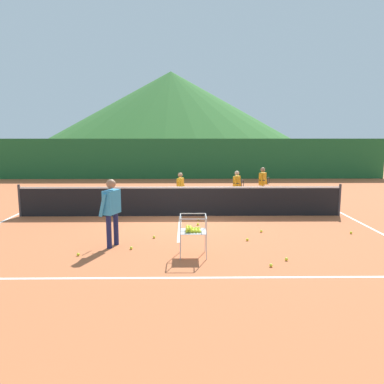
% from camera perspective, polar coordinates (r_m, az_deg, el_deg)
% --- Properties ---
extents(ground_plane, '(120.00, 120.00, 0.00)m').
position_cam_1_polar(ground_plane, '(12.39, -1.74, -3.64)').
color(ground_plane, '#BC6038').
extents(line_baseline_near, '(10.93, 0.08, 0.01)m').
position_cam_1_polar(line_baseline_near, '(7.23, -2.47, -12.83)').
color(line_baseline_near, white).
rests_on(line_baseline_near, ground).
extents(line_baseline_far, '(10.93, 0.08, 0.01)m').
position_cam_1_polar(line_baseline_far, '(17.78, -1.45, 0.18)').
color(line_baseline_far, white).
rests_on(line_baseline_far, ground).
extents(line_sideline_west, '(0.08, 10.86, 0.01)m').
position_cam_1_polar(line_sideline_west, '(13.62, -25.43, -3.35)').
color(line_sideline_west, white).
rests_on(line_sideline_west, ground).
extents(line_sideline_east, '(0.08, 10.86, 0.01)m').
position_cam_1_polar(line_sideline_east, '(13.45, 22.26, -3.29)').
color(line_sideline_east, white).
rests_on(line_sideline_east, ground).
extents(line_service_center, '(0.08, 6.11, 0.01)m').
position_cam_1_polar(line_service_center, '(12.39, -1.74, -3.63)').
color(line_service_center, white).
rests_on(line_service_center, ground).
extents(tennis_net, '(10.51, 0.08, 1.05)m').
position_cam_1_polar(tennis_net, '(12.29, -1.76, -1.37)').
color(tennis_net, '#333338').
rests_on(tennis_net, ground).
extents(instructor, '(0.47, 0.81, 1.62)m').
position_cam_1_polar(instructor, '(9.10, -12.07, -2.14)').
color(instructor, '#191E4C').
rests_on(instructor, ground).
extents(student_0, '(0.33, 0.52, 1.28)m').
position_cam_1_polar(student_0, '(13.72, -1.77, 0.83)').
color(student_0, black).
rests_on(student_0, ground).
extents(student_1, '(0.41, 0.70, 1.28)m').
position_cam_1_polar(student_1, '(14.42, 6.81, 1.19)').
color(student_1, silver).
rests_on(student_1, ground).
extents(student_2, '(0.43, 0.73, 1.36)m').
position_cam_1_polar(student_2, '(15.16, 10.65, 1.64)').
color(student_2, silver).
rests_on(student_2, ground).
extents(ball_cart, '(0.58, 0.58, 0.90)m').
position_cam_1_polar(ball_cart, '(8.29, 0.05, -5.72)').
color(ball_cart, '#B7B7BC').
rests_on(ball_cart, ground).
extents(tennis_ball_1, '(0.07, 0.07, 0.07)m').
position_cam_1_polar(tennis_ball_1, '(10.53, 10.43, -5.83)').
color(tennis_ball_1, yellow).
rests_on(tennis_ball_1, ground).
extents(tennis_ball_2, '(0.07, 0.07, 0.07)m').
position_cam_1_polar(tennis_ball_2, '(7.93, 11.85, -10.78)').
color(tennis_ball_2, yellow).
rests_on(tennis_ball_2, ground).
extents(tennis_ball_4, '(0.07, 0.07, 0.07)m').
position_cam_1_polar(tennis_ball_4, '(8.80, -16.82, -9.01)').
color(tennis_ball_4, yellow).
rests_on(tennis_ball_4, ground).
extents(tennis_ball_5, '(0.07, 0.07, 0.07)m').
position_cam_1_polar(tennis_ball_5, '(11.75, 0.97, -4.16)').
color(tennis_ball_5, yellow).
rests_on(tennis_ball_5, ground).
extents(tennis_ball_6, '(0.07, 0.07, 0.07)m').
position_cam_1_polar(tennis_ball_6, '(11.14, 0.90, -4.88)').
color(tennis_ball_6, yellow).
rests_on(tennis_ball_6, ground).
extents(tennis_ball_7, '(0.07, 0.07, 0.07)m').
position_cam_1_polar(tennis_ball_7, '(8.99, -9.17, -8.34)').
color(tennis_ball_7, yellow).
rests_on(tennis_ball_7, ground).
extents(tennis_ball_8, '(0.07, 0.07, 0.07)m').
position_cam_1_polar(tennis_ball_8, '(8.37, 14.09, -9.81)').
color(tennis_ball_8, yellow).
rests_on(tennis_ball_8, ground).
extents(tennis_ball_9, '(0.07, 0.07, 0.07)m').
position_cam_1_polar(tennis_ball_9, '(9.83, -5.76, -6.79)').
color(tennis_ball_9, yellow).
rests_on(tennis_ball_9, ground).
extents(tennis_ball_10, '(0.07, 0.07, 0.07)m').
position_cam_1_polar(tennis_ball_10, '(9.66, 8.37, -7.11)').
color(tennis_ball_10, yellow).
rests_on(tennis_ball_10, ground).
extents(tennis_ball_11, '(0.07, 0.07, 0.07)m').
position_cam_1_polar(tennis_ball_11, '(11.07, 22.91, -5.67)').
color(tennis_ball_11, yellow).
rests_on(tennis_ball_11, ground).
extents(windscreen_fence, '(24.04, 0.08, 2.38)m').
position_cam_1_polar(windscreen_fence, '(22.46, -1.32, 5.03)').
color(windscreen_fence, '#1E5B2D').
rests_on(windscreen_fence, ground).
extents(hill_0, '(55.27, 55.27, 15.38)m').
position_cam_1_polar(hill_0, '(80.75, -3.18, 12.36)').
color(hill_0, '#2D6628').
rests_on(hill_0, ground).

